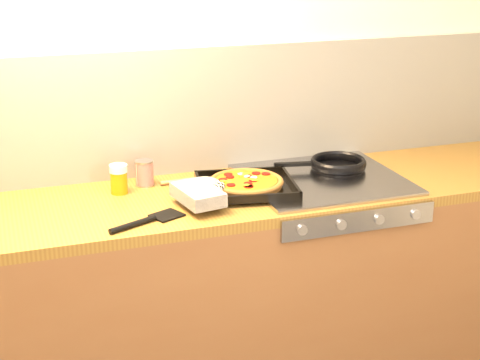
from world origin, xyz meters
name	(u,v)px	position (x,y,z in m)	size (l,w,h in m)	color
room_shell	(191,111)	(0.00, 1.39, 1.15)	(3.20, 3.20, 3.20)	white
counter_run	(214,302)	(0.00, 1.10, 0.45)	(3.20, 0.62, 0.90)	brown
stovetop	(323,180)	(0.45, 1.10, 0.91)	(0.60, 0.56, 0.02)	#97979C
pizza_on_tray	(233,186)	(0.06, 1.06, 0.94)	(0.50, 0.39, 0.06)	black
frying_pan	(337,164)	(0.55, 1.18, 0.94)	(0.39, 0.26, 0.04)	black
tomato_can	(144,173)	(-0.22, 1.28, 0.95)	(0.09, 0.09, 0.10)	maroon
juice_glass	(119,179)	(-0.33, 1.22, 0.96)	(0.08, 0.08, 0.11)	orange
wooden_spoon	(205,178)	(0.01, 1.26, 0.91)	(0.30, 0.04, 0.02)	#B27D4B
black_spatula	(147,221)	(-0.29, 0.90, 0.91)	(0.28, 0.16, 0.02)	black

